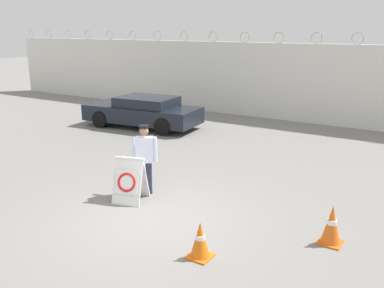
# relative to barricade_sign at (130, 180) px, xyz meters

# --- Properties ---
(ground_plane) EXTENTS (90.00, 90.00, 0.00)m
(ground_plane) POSITION_rel_barricade_sign_xyz_m (1.06, -0.48, -0.53)
(ground_plane) COLOR gray
(perimeter_wall) EXTENTS (36.00, 0.30, 3.75)m
(perimeter_wall) POSITION_rel_barricade_sign_xyz_m (1.06, 10.67, 1.13)
(perimeter_wall) COLOR silver
(perimeter_wall) RESTS_ON ground_plane
(barricade_sign) EXTENTS (0.86, 0.90, 1.06)m
(barricade_sign) POSITION_rel_barricade_sign_xyz_m (0.00, 0.00, 0.00)
(barricade_sign) COLOR white
(barricade_sign) RESTS_ON ground_plane
(security_guard) EXTENTS (0.67, 0.43, 1.72)m
(security_guard) POSITION_rel_barricade_sign_xyz_m (0.02, 0.57, 0.43)
(security_guard) COLOR #232838
(security_guard) RESTS_ON ground_plane
(traffic_cone_near) EXTENTS (0.41, 0.41, 0.68)m
(traffic_cone_near) POSITION_rel_barricade_sign_xyz_m (2.71, -1.32, -0.19)
(traffic_cone_near) COLOR orange
(traffic_cone_near) RESTS_ON ground_plane
(traffic_cone_mid) EXTENTS (0.43, 0.43, 0.77)m
(traffic_cone_mid) POSITION_rel_barricade_sign_xyz_m (4.55, 0.42, -0.15)
(traffic_cone_mid) COLOR orange
(traffic_cone_mid) RESTS_ON ground_plane
(parked_car_front_coupe) EXTENTS (4.88, 2.28, 1.26)m
(parked_car_front_coupe) POSITION_rel_barricade_sign_xyz_m (-4.49, 6.24, 0.12)
(parked_car_front_coupe) COLOR black
(parked_car_front_coupe) RESTS_ON ground_plane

